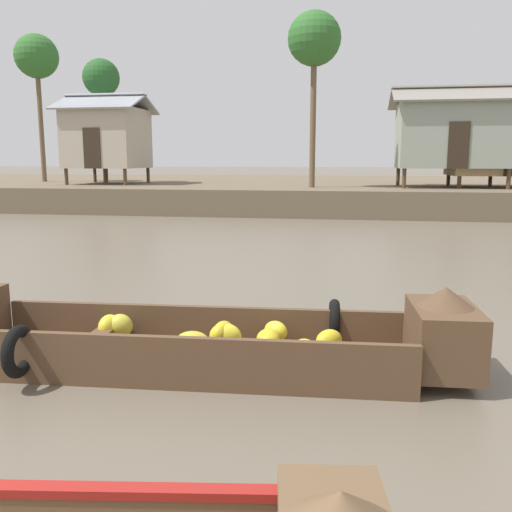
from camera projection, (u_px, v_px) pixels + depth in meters
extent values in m
plane|color=#665B4C|center=(213.00, 269.00, 11.26)|extent=(300.00, 300.00, 0.00)
cube|color=brown|center=(300.00, 190.00, 30.52)|extent=(160.00, 20.00, 1.05)
cube|color=brown|center=(190.00, 363.00, 5.92)|extent=(4.67, 1.46, 0.12)
cube|color=brown|center=(201.00, 324.00, 6.42)|extent=(4.60, 0.34, 0.42)
cube|color=brown|center=(177.00, 357.00, 5.33)|extent=(4.60, 0.34, 0.42)
cube|color=brown|center=(443.00, 337.00, 5.57)|extent=(0.68, 1.06, 0.64)
cone|color=brown|center=(446.00, 297.00, 5.50)|extent=(0.59, 0.59, 0.20)
cube|color=brown|center=(101.00, 334.00, 5.98)|extent=(0.26, 1.09, 0.05)
torus|color=black|center=(334.00, 321.00, 6.37)|extent=(0.15, 0.53, 0.52)
torus|color=black|center=(18.00, 352.00, 5.37)|extent=(0.15, 0.53, 0.52)
ellipsoid|color=yellow|center=(109.00, 326.00, 6.17)|extent=(0.25, 0.34, 0.26)
ellipsoid|color=gold|center=(120.00, 326.00, 6.18)|extent=(0.33, 0.29, 0.27)
ellipsoid|color=yellow|center=(268.00, 340.00, 5.65)|extent=(0.29, 0.35, 0.21)
ellipsoid|color=gold|center=(192.00, 341.00, 5.64)|extent=(0.37, 0.30, 0.20)
ellipsoid|color=yellow|center=(276.00, 331.00, 6.08)|extent=(0.35, 0.33, 0.23)
ellipsoid|color=yellow|center=(329.00, 341.00, 5.77)|extent=(0.37, 0.36, 0.24)
ellipsoid|color=yellow|center=(225.00, 336.00, 5.71)|extent=(0.34, 0.21, 0.28)
ellipsoid|color=yellow|center=(223.00, 334.00, 5.73)|extent=(0.28, 0.35, 0.27)
ellipsoid|color=yellow|center=(304.00, 349.00, 5.59)|extent=(0.32, 0.33, 0.20)
cylinder|color=#4C3826|center=(66.00, 177.00, 25.32)|extent=(0.16, 0.16, 0.75)
cylinder|color=#4C3826|center=(125.00, 177.00, 24.85)|extent=(0.16, 0.16, 0.75)
cylinder|color=#4C3826|center=(95.00, 175.00, 28.15)|extent=(0.16, 0.16, 0.75)
cylinder|color=#4C3826|center=(148.00, 175.00, 27.69)|extent=(0.16, 0.16, 0.75)
cube|color=#B2A893|center=(107.00, 139.00, 26.20)|extent=(3.25, 3.32, 2.76)
cube|color=#2D2319|center=(92.00, 148.00, 24.65)|extent=(0.80, 0.04, 1.80)
cube|color=#9399A0|center=(98.00, 101.00, 25.11)|extent=(3.95, 2.15, 0.87)
cube|color=#9399A0|center=(113.00, 105.00, 26.72)|extent=(3.95, 2.15, 0.87)
cylinder|color=#4C3826|center=(404.00, 178.00, 22.19)|extent=(0.16, 0.16, 0.80)
cylinder|color=#4C3826|center=(509.00, 179.00, 21.54)|extent=(0.16, 0.16, 0.80)
cylinder|color=#4C3826|center=(398.00, 176.00, 24.98)|extent=(0.16, 0.16, 0.80)
cylinder|color=#4C3826|center=(490.00, 177.00, 24.33)|extent=(0.16, 0.16, 0.80)
cube|color=gray|center=(452.00, 135.00, 22.95)|extent=(4.37, 3.27, 2.71)
cube|color=#2D2319|center=(459.00, 145.00, 21.43)|extent=(0.80, 0.04, 1.80)
cube|color=gray|center=(458.00, 93.00, 21.88)|extent=(5.07, 2.13, 0.81)
cube|color=gray|center=(451.00, 98.00, 23.47)|extent=(5.07, 2.13, 0.81)
cylinder|color=#4C3826|center=(459.00, 182.00, 22.28)|extent=(0.16, 0.16, 0.49)
cylinder|color=#4C3826|center=(448.00, 180.00, 24.73)|extent=(0.16, 0.16, 0.49)
cube|color=#9E8460|center=(506.00, 145.00, 22.92)|extent=(4.42, 2.93, 2.51)
cube|color=brown|center=(504.00, 109.00, 23.37)|extent=(5.12, 1.96, 0.91)
cylinder|color=brown|center=(104.00, 135.00, 27.70)|extent=(0.24, 0.24, 4.74)
sphere|color=#235623|center=(101.00, 77.00, 27.22)|extent=(1.81, 1.81, 1.81)
cylinder|color=brown|center=(41.00, 124.00, 28.66)|extent=(0.24, 0.24, 5.94)
sphere|color=#2D6628|center=(36.00, 56.00, 28.08)|extent=(2.20, 2.20, 2.20)
cylinder|color=brown|center=(313.00, 120.00, 22.67)|extent=(0.24, 0.24, 5.54)
sphere|color=#2D6628|center=(314.00, 38.00, 22.12)|extent=(2.15, 2.15, 2.15)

